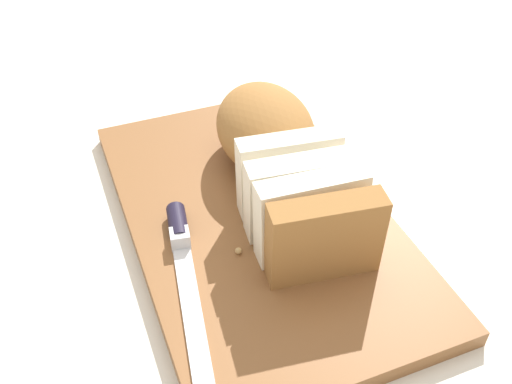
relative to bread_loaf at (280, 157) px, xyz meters
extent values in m
plane|color=silver|center=(0.03, -0.04, -0.07)|extent=(3.00, 3.00, 0.00)
cube|color=brown|center=(0.03, -0.04, -0.06)|extent=(0.48, 0.30, 0.02)
ellipsoid|color=#996633|center=(-0.06, 0.00, 0.00)|extent=(0.17, 0.13, 0.09)
cube|color=#F2E8CC|center=(0.04, 0.00, 0.00)|extent=(0.05, 0.12, 0.09)
cube|color=#F2E8CC|center=(0.07, -0.01, 0.00)|extent=(0.04, 0.12, 0.09)
cube|color=#F2E8CC|center=(0.10, -0.01, 0.00)|extent=(0.04, 0.12, 0.09)
cube|color=#996633|center=(0.14, -0.01, 0.00)|extent=(0.04, 0.12, 0.09)
cube|color=silver|center=(0.15, -0.15, -0.04)|extent=(0.19, 0.04, 0.00)
cylinder|color=black|center=(0.03, -0.13, -0.04)|extent=(0.05, 0.03, 0.02)
cube|color=silver|center=(0.05, -0.14, -0.04)|extent=(0.02, 0.02, 0.02)
sphere|color=tan|center=(0.09, -0.08, -0.04)|extent=(0.01, 0.01, 0.01)
sphere|color=tan|center=(-0.01, -0.03, -0.04)|extent=(0.00, 0.00, 0.00)
sphere|color=tan|center=(0.02, 0.02, -0.04)|extent=(0.00, 0.00, 0.00)
sphere|color=tan|center=(0.07, 0.00, -0.04)|extent=(0.00, 0.00, 0.00)
camera|label=1|loc=(0.50, -0.20, 0.40)|focal=40.67mm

